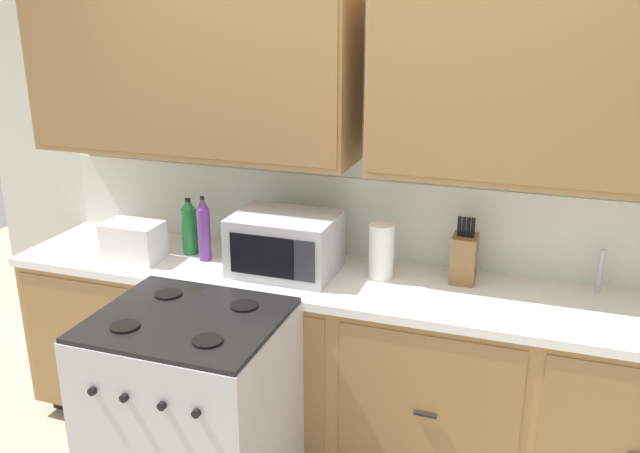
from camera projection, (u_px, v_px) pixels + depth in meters
wall_unit at (368, 119)px, 3.09m from camera, size 4.57×0.40×2.38m
counter_run at (352, 365)px, 3.29m from camera, size 3.40×0.64×0.92m
stove_range at (193, 417)px, 2.89m from camera, size 0.76×0.68×0.95m
microwave at (285, 244)px, 3.19m from camera, size 0.48×0.37×0.28m
toaster at (134, 241)px, 3.35m from camera, size 0.28×0.18×0.19m
knife_block at (464, 258)px, 3.09m from camera, size 0.11×0.14×0.31m
sink_faucet at (600, 271)px, 2.97m from camera, size 0.02×0.02×0.20m
paper_towel_roll at (381, 251)px, 3.12m from camera, size 0.12×0.12×0.26m
bottle_green at (189, 227)px, 3.42m from camera, size 0.08×0.08×0.29m
bottle_violet at (204, 229)px, 3.33m from camera, size 0.06×0.06×0.33m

